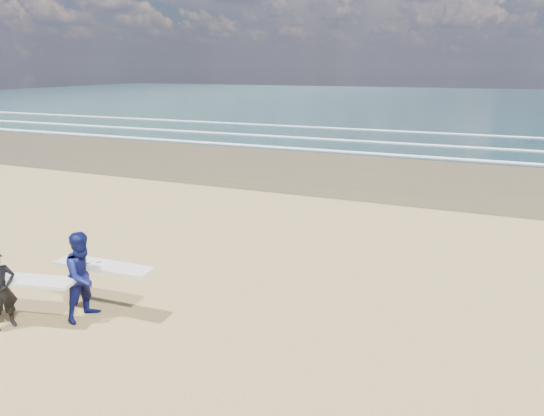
% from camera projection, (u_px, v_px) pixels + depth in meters
% --- Properties ---
extents(surfer_near, '(2.26, 1.20, 1.63)m').
position_uv_depth(surfer_near, '(4.00, 289.00, 9.58)').
color(surfer_near, black).
rests_on(surfer_near, ground).
extents(surfer_far, '(2.22, 1.16, 1.87)m').
position_uv_depth(surfer_far, '(86.00, 275.00, 9.94)').
color(surfer_far, '#0D124B').
rests_on(surfer_far, ground).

